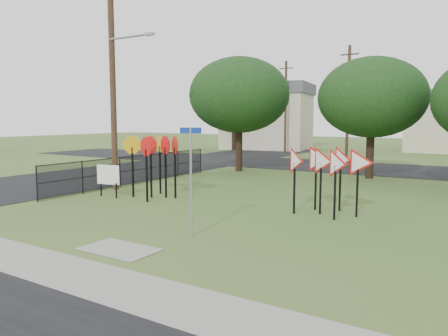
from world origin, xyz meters
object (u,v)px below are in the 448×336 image
at_px(yield_sign_cluster, 327,164).
at_px(info_board, 108,176).
at_px(stop_sign_cluster, 155,152).
at_px(street_name_sign, 191,175).

xyz_separation_m(yield_sign_cluster, info_board, (-9.09, -1.74, -0.85)).
distance_m(stop_sign_cluster, info_board, 2.30).
height_order(stop_sign_cluster, yield_sign_cluster, stop_sign_cluster).
xyz_separation_m(street_name_sign, info_board, (-6.80, 3.20, -0.85)).
xyz_separation_m(street_name_sign, yield_sign_cluster, (2.28, 4.94, -0.00)).
bearing_deg(stop_sign_cluster, yield_sign_cluster, 5.76).
bearing_deg(stop_sign_cluster, info_board, -150.71).
relative_size(stop_sign_cluster, info_board, 1.91).
height_order(street_name_sign, stop_sign_cluster, street_name_sign).
distance_m(yield_sign_cluster, info_board, 9.29).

